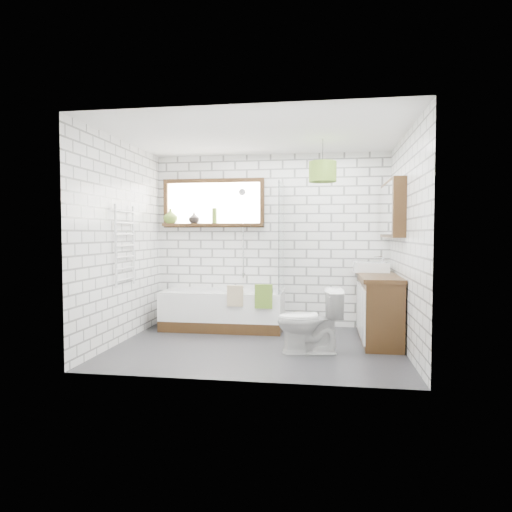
# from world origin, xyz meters

# --- Properties ---
(floor) EXTENTS (3.40, 2.60, 0.01)m
(floor) POSITION_xyz_m (0.00, 0.00, -0.01)
(floor) COLOR #26262A
(floor) RESTS_ON ground
(ceiling) EXTENTS (3.40, 2.60, 0.01)m
(ceiling) POSITION_xyz_m (0.00, 0.00, 2.50)
(ceiling) COLOR white
(ceiling) RESTS_ON ground
(wall_back) EXTENTS (3.40, 0.01, 2.50)m
(wall_back) POSITION_xyz_m (0.00, 1.30, 1.25)
(wall_back) COLOR white
(wall_back) RESTS_ON ground
(wall_front) EXTENTS (3.40, 0.01, 2.50)m
(wall_front) POSITION_xyz_m (0.00, -1.30, 1.25)
(wall_front) COLOR white
(wall_front) RESTS_ON ground
(wall_left) EXTENTS (0.01, 2.60, 2.50)m
(wall_left) POSITION_xyz_m (-1.70, 0.00, 1.25)
(wall_left) COLOR white
(wall_left) RESTS_ON ground
(wall_right) EXTENTS (0.01, 2.60, 2.50)m
(wall_right) POSITION_xyz_m (1.70, 0.00, 1.25)
(wall_right) COLOR white
(wall_right) RESTS_ON ground
(window) EXTENTS (1.52, 0.16, 0.68)m
(window) POSITION_xyz_m (-0.85, 1.26, 1.80)
(window) COLOR black
(window) RESTS_ON wall_back
(towel_radiator) EXTENTS (0.06, 0.52, 1.00)m
(towel_radiator) POSITION_xyz_m (-1.66, 0.00, 1.20)
(towel_radiator) COLOR white
(towel_radiator) RESTS_ON wall_left
(mirror_cabinet) EXTENTS (0.16, 1.20, 0.70)m
(mirror_cabinet) POSITION_xyz_m (1.62, 0.60, 1.65)
(mirror_cabinet) COLOR black
(mirror_cabinet) RESTS_ON wall_right
(shower_riser) EXTENTS (0.02, 0.02, 1.30)m
(shower_riser) POSITION_xyz_m (-0.40, 1.26, 1.35)
(shower_riser) COLOR silver
(shower_riser) RESTS_ON wall_back
(bathtub) EXTENTS (1.68, 0.74, 0.54)m
(bathtub) POSITION_xyz_m (-0.62, 0.93, 0.27)
(bathtub) COLOR white
(bathtub) RESTS_ON floor
(shower_screen) EXTENTS (0.02, 0.72, 1.50)m
(shower_screen) POSITION_xyz_m (0.20, 0.93, 1.29)
(shower_screen) COLOR white
(shower_screen) RESTS_ON bathtub
(towel_green) EXTENTS (0.23, 0.06, 0.32)m
(towel_green) POSITION_xyz_m (0.00, 0.56, 0.52)
(towel_green) COLOR #517222
(towel_green) RESTS_ON bathtub
(towel_beige) EXTENTS (0.21, 0.05, 0.28)m
(towel_beige) POSITION_xyz_m (-0.38, 0.56, 0.52)
(towel_beige) COLOR tan
(towel_beige) RESTS_ON bathtub
(vanity) EXTENTS (0.47, 1.45, 0.83)m
(vanity) POSITION_xyz_m (1.47, 0.56, 0.42)
(vanity) COLOR black
(vanity) RESTS_ON floor
(basin) EXTENTS (0.45, 0.39, 0.13)m
(basin) POSITION_xyz_m (1.41, 0.96, 0.90)
(basin) COLOR white
(basin) RESTS_ON vanity
(tap) EXTENTS (0.04, 0.04, 0.16)m
(tap) POSITION_xyz_m (1.57, 0.96, 0.96)
(tap) COLOR silver
(tap) RESTS_ON vanity
(toilet) EXTENTS (0.51, 0.77, 0.73)m
(toilet) POSITION_xyz_m (0.62, -0.20, 0.37)
(toilet) COLOR white
(toilet) RESTS_ON floor
(vase_olive) EXTENTS (0.24, 0.24, 0.22)m
(vase_olive) POSITION_xyz_m (-1.50, 1.23, 1.59)
(vase_olive) COLOR #577824
(vase_olive) RESTS_ON window
(vase_dark) EXTENTS (0.18, 0.18, 0.17)m
(vase_dark) POSITION_xyz_m (-1.14, 1.23, 1.56)
(vase_dark) COLOR black
(vase_dark) RESTS_ON window
(bottle) EXTENTS (0.08, 0.08, 0.22)m
(bottle) POSITION_xyz_m (-0.82, 1.23, 1.59)
(bottle) COLOR #577824
(bottle) RESTS_ON window
(pendant) EXTENTS (0.33, 0.33, 0.25)m
(pendant) POSITION_xyz_m (0.76, 0.31, 2.10)
(pendant) COLOR #517222
(pendant) RESTS_ON ceiling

